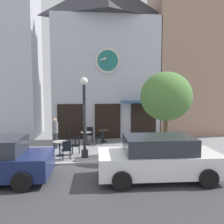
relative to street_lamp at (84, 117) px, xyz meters
name	(u,v)px	position (x,y,z in m)	size (l,w,h in m)	color
ground_plane	(98,167)	(0.58, -1.35, -1.95)	(25.18, 11.15, 0.13)	gray
clock_building	(106,56)	(1.48, 5.26, 3.59)	(7.22, 3.33, 10.62)	#B2B2BC
neighbor_building_right	(197,51)	(8.47, 6.17, 4.23)	(6.84, 3.91, 12.30)	#9E7A66
street_lamp	(84,117)	(0.00, 0.00, 0.00)	(0.36, 0.36, 3.78)	black
street_tree	(166,97)	(3.89, -0.15, 0.96)	(2.46, 2.22, 4.06)	brown
cafe_table_center_left	(60,146)	(-1.21, 0.39, -1.43)	(0.66, 0.66, 0.72)	black
cafe_table_rightmost	(86,136)	(0.06, 2.60, -1.41)	(0.65, 0.65, 0.75)	black
cafe_table_leftmost	(104,134)	(1.13, 3.23, -1.43)	(0.63, 0.63, 0.75)	black
cafe_table_near_door	(144,140)	(3.14, 1.09, -1.41)	(0.69, 0.69, 0.73)	black
cafe_table_center	(163,139)	(4.23, 1.21, -1.37)	(0.79, 0.79, 0.74)	black
cafe_chair_near_lamp	(101,136)	(0.92, 2.52, -1.39)	(0.47, 0.47, 0.90)	black
cafe_chair_near_tree	(77,144)	(-0.37, 0.55, -1.39)	(0.41, 0.41, 0.90)	black
cafe_chair_left_end	(90,133)	(0.28, 3.41, -1.39)	(0.46, 0.46, 0.90)	black
cafe_chair_facing_wall	(71,136)	(-0.82, 2.59, -1.39)	(0.42, 0.42, 0.90)	black
cafe_chair_under_awning	(67,149)	(-0.82, -0.34, -1.39)	(0.49, 0.49, 0.90)	black
pedestrian_grey	(55,133)	(-1.62, 1.91, -1.06)	(0.33, 0.33, 1.67)	#2D2D38
parked_car_white	(158,158)	(2.65, -2.96, -1.16)	(4.37, 2.16, 1.55)	white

